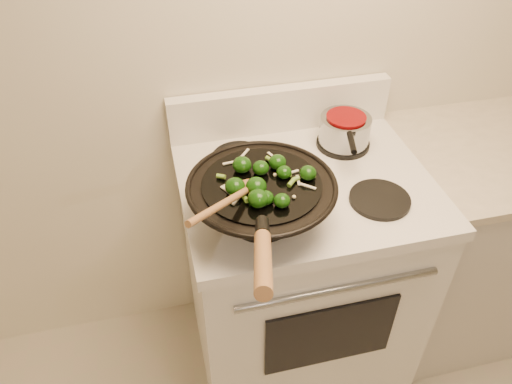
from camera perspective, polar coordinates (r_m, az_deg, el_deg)
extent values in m
plane|color=silver|center=(1.73, 11.49, 19.39)|extent=(3.50, 0.00, 3.50)
cube|color=white|center=(1.90, 4.76, -9.96)|extent=(0.76, 0.64, 0.88)
cube|color=white|center=(1.57, 5.66, 0.88)|extent=(0.78, 0.66, 0.04)
cube|color=white|center=(1.75, 2.83, 9.47)|extent=(0.78, 0.05, 0.16)
cylinder|color=gray|center=(1.44, 9.43, -10.94)|extent=(0.60, 0.02, 0.02)
cube|color=black|center=(1.63, 8.48, -15.93)|extent=(0.42, 0.01, 0.28)
cylinder|color=black|center=(1.41, 0.61, -3.09)|extent=(0.18, 0.18, 0.01)
cylinder|color=black|center=(1.51, 13.95, -0.83)|extent=(0.18, 0.18, 0.01)
cylinder|color=black|center=(1.63, -1.93, 3.92)|extent=(0.18, 0.18, 0.01)
cylinder|color=black|center=(1.73, 9.89, 5.50)|extent=(0.18, 0.18, 0.01)
cube|color=silver|center=(2.21, 23.68, -5.07)|extent=(0.85, 0.60, 0.88)
cube|color=beige|center=(1.95, 27.15, 4.50)|extent=(0.87, 0.62, 0.03)
torus|color=black|center=(1.33, 0.65, 0.80)|extent=(0.41, 0.41, 0.01)
cylinder|color=black|center=(1.32, 0.65, 0.90)|extent=(0.32, 0.32, 0.01)
cylinder|color=black|center=(1.11, 0.73, -4.10)|extent=(0.05, 0.08, 0.05)
cylinder|color=#96663B|center=(0.99, 0.80, -8.05)|extent=(0.09, 0.22, 0.09)
ellipsoid|color=#103909|center=(1.34, 3.22, 2.27)|extent=(0.04, 0.04, 0.04)
cylinder|color=#4E7429|center=(1.34, 3.72, 1.99)|extent=(0.02, 0.02, 0.02)
ellipsoid|color=#103909|center=(1.28, 0.03, 0.67)|extent=(0.05, 0.05, 0.05)
ellipsoid|color=#103909|center=(1.24, 0.25, -0.74)|extent=(0.05, 0.05, 0.05)
ellipsoid|color=#103909|center=(1.25, 1.09, -0.66)|extent=(0.04, 0.04, 0.04)
cylinder|color=#4E7429|center=(1.26, 1.64, -0.96)|extent=(0.02, 0.02, 0.02)
ellipsoid|color=#103909|center=(1.24, 2.98, -0.99)|extent=(0.04, 0.04, 0.04)
ellipsoid|color=#103909|center=(1.28, -2.41, 0.65)|extent=(0.05, 0.05, 0.04)
ellipsoid|color=#103909|center=(1.37, 2.47, 3.43)|extent=(0.05, 0.05, 0.04)
cylinder|color=#4E7429|center=(1.38, 3.04, 3.07)|extent=(0.02, 0.02, 0.02)
ellipsoid|color=#103909|center=(1.35, 0.54, 2.78)|extent=(0.05, 0.05, 0.04)
ellipsoid|color=#103909|center=(1.35, -1.61, 3.14)|extent=(0.05, 0.05, 0.04)
ellipsoid|color=#103909|center=(1.34, 5.96, 2.19)|extent=(0.05, 0.05, 0.04)
cylinder|color=#4E7429|center=(1.35, 6.48, 1.86)|extent=(0.02, 0.02, 0.02)
cube|color=#EDEBCD|center=(1.42, -1.40, 4.33)|extent=(0.04, 0.05, 0.00)
cube|color=#EDEBCD|center=(1.29, -3.21, 0.04)|extent=(0.03, 0.05, 0.00)
cube|color=#EDEBCD|center=(1.33, 4.84, 1.35)|extent=(0.01, 0.04, 0.00)
cube|color=#EDEBCD|center=(1.39, -2.84, 3.40)|extent=(0.05, 0.01, 0.00)
cube|color=#EDEBCD|center=(1.27, -2.10, -0.76)|extent=(0.04, 0.05, 0.00)
cube|color=#EDEBCD|center=(1.32, 5.95, 0.66)|extent=(0.04, 0.04, 0.00)
cube|color=#EDEBCD|center=(1.36, 3.95, 2.22)|extent=(0.05, 0.02, 0.00)
cube|color=#EDEBCD|center=(1.29, 0.74, 0.06)|extent=(0.03, 0.04, 0.00)
cube|color=#EDEBCD|center=(1.30, -3.25, 0.31)|extent=(0.02, 0.04, 0.00)
cube|color=#EDEBCD|center=(1.42, 1.91, 4.12)|extent=(0.02, 0.04, 0.00)
cylinder|color=#6A9D32|center=(1.34, -4.01, 1.79)|extent=(0.02, 0.02, 0.02)
cylinder|color=#6A9D32|center=(1.33, 4.55, 1.51)|extent=(0.03, 0.03, 0.02)
cylinder|color=#6A9D32|center=(1.27, -2.48, -0.51)|extent=(0.03, 0.02, 0.02)
cylinder|color=#6A9D32|center=(1.29, -1.51, 0.09)|extent=(0.02, 0.02, 0.01)
cylinder|color=#6A9D32|center=(1.39, 1.56, 3.75)|extent=(0.03, 0.02, 0.02)
cylinder|color=#6A9D32|center=(1.26, -1.20, -0.81)|extent=(0.02, 0.02, 0.02)
cylinder|color=#6A9D32|center=(1.31, 4.04, 1.05)|extent=(0.03, 0.02, 0.02)
cylinder|color=#6A9D32|center=(1.25, 0.41, -1.10)|extent=(0.03, 0.02, 0.02)
sphere|color=beige|center=(1.32, -1.49, 1.16)|extent=(0.01, 0.01, 0.01)
sphere|color=beige|center=(1.35, 2.18, 1.97)|extent=(0.01, 0.01, 0.01)
sphere|color=beige|center=(1.28, 4.36, -0.56)|extent=(0.01, 0.01, 0.01)
sphere|color=beige|center=(1.32, 3.83, 0.89)|extent=(0.01, 0.01, 0.01)
ellipsoid|color=#96663B|center=(1.30, -0.47, 0.68)|extent=(0.09, 0.09, 0.02)
cylinder|color=#96663B|center=(1.17, -3.87, -1.40)|extent=(0.20, 0.22, 0.11)
cylinder|color=gray|center=(1.70, 10.09, 7.00)|extent=(0.17, 0.17, 0.09)
cylinder|color=#710507|center=(1.67, 10.29, 8.43)|extent=(0.13, 0.13, 0.01)
cylinder|color=black|center=(1.56, 10.89, 5.58)|extent=(0.04, 0.10, 0.02)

